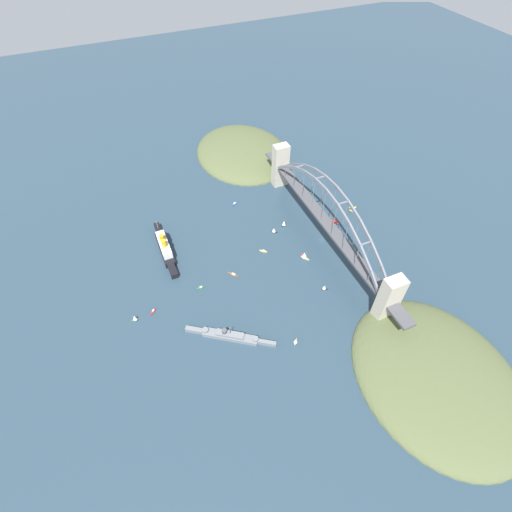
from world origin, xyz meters
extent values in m
plane|color=#283D4C|center=(0.00, 0.00, 0.00)|extent=(1400.00, 1400.00, 0.00)
cube|color=#BCB29E|center=(-109.13, 0.00, 27.61)|extent=(12.14, 18.30, 55.21)
cube|color=#BCB29E|center=(109.13, 0.00, 27.61)|extent=(12.14, 18.30, 55.21)
cube|color=#47474C|center=(0.00, 0.00, 27.39)|extent=(206.12, 12.78, 2.40)
cube|color=#47474C|center=(-127.20, 0.00, 27.39)|extent=(24.00, 12.78, 2.40)
cube|color=#47474C|center=(127.20, 0.00, 27.39)|extent=(24.00, 12.78, 2.40)
cube|color=slate|center=(-95.48, -5.75, 35.26)|extent=(23.12, 1.80, 18.30)
cube|color=slate|center=(-74.27, -5.75, 49.24)|extent=(22.82, 1.80, 15.01)
cube|color=slate|center=(-53.05, -5.75, 59.73)|extent=(22.44, 1.80, 11.70)
cube|color=slate|center=(-31.83, -5.75, 66.72)|extent=(21.99, 1.80, 8.35)
cube|color=slate|center=(-10.61, -5.75, 70.22)|extent=(21.48, 1.80, 4.94)
cube|color=slate|center=(10.61, -5.75, 70.22)|extent=(21.48, 1.80, 4.94)
cube|color=slate|center=(31.83, -5.75, 66.72)|extent=(21.99, 1.80, 8.35)
cube|color=slate|center=(53.05, -5.75, 59.73)|extent=(22.44, 1.80, 11.70)
cube|color=slate|center=(74.27, -5.75, 49.24)|extent=(22.82, 1.80, 15.01)
cube|color=slate|center=(95.48, -5.75, 35.26)|extent=(23.12, 1.80, 18.30)
cube|color=slate|center=(-95.48, 5.75, 35.26)|extent=(23.12, 1.80, 18.30)
cube|color=slate|center=(-74.27, 5.75, 49.24)|extent=(22.82, 1.80, 15.01)
cube|color=slate|center=(-53.05, 5.75, 59.73)|extent=(22.44, 1.80, 11.70)
cube|color=slate|center=(-31.83, 5.75, 66.72)|extent=(21.99, 1.80, 8.35)
cube|color=slate|center=(-10.61, 5.75, 70.22)|extent=(21.48, 1.80, 4.94)
cube|color=slate|center=(10.61, 5.75, 70.22)|extent=(21.48, 1.80, 4.94)
cube|color=slate|center=(31.83, 5.75, 66.72)|extent=(21.99, 1.80, 8.35)
cube|color=slate|center=(53.05, 5.75, 59.73)|extent=(22.44, 1.80, 11.70)
cube|color=slate|center=(74.27, 5.75, 49.24)|extent=(22.82, 1.80, 15.01)
cube|color=slate|center=(95.48, 5.75, 35.26)|extent=(23.12, 1.80, 18.30)
cube|color=slate|center=(-106.09, 0.00, 27.39)|extent=(1.40, 11.50, 1.40)
cube|color=slate|center=(-63.66, 0.00, 55.36)|extent=(1.40, 11.50, 1.40)
cube|color=slate|center=(-21.22, 0.00, 69.35)|extent=(1.40, 11.50, 1.40)
cube|color=slate|center=(21.22, 0.00, 69.35)|extent=(1.40, 11.50, 1.40)
cube|color=slate|center=(63.66, 0.00, 55.36)|extent=(1.40, 11.50, 1.40)
cube|color=slate|center=(106.09, 0.00, 27.39)|extent=(1.40, 11.50, 1.40)
cylinder|color=slate|center=(-84.87, -5.75, 35.86)|extent=(0.56, 0.56, 14.53)
cylinder|color=slate|center=(-84.87, 5.75, 35.86)|extent=(0.56, 0.56, 14.53)
cylinder|color=slate|center=(-63.66, -5.75, 41.98)|extent=(0.56, 0.56, 26.77)
cylinder|color=slate|center=(-63.66, 5.75, 41.98)|extent=(0.56, 0.56, 26.77)
cylinder|color=slate|center=(-42.44, -5.75, 46.35)|extent=(0.56, 0.56, 35.51)
cylinder|color=slate|center=(-42.44, 5.75, 46.35)|extent=(0.56, 0.56, 35.51)
cylinder|color=slate|center=(-21.22, -5.75, 48.97)|extent=(0.56, 0.56, 40.75)
cylinder|color=slate|center=(-21.22, 5.75, 48.97)|extent=(0.56, 0.56, 40.75)
cylinder|color=slate|center=(0.00, -5.75, 49.84)|extent=(0.56, 0.56, 42.50)
cylinder|color=slate|center=(0.00, 5.75, 49.84)|extent=(0.56, 0.56, 42.50)
cylinder|color=slate|center=(21.22, -5.75, 48.97)|extent=(0.56, 0.56, 40.75)
cylinder|color=slate|center=(21.22, 5.75, 48.97)|extent=(0.56, 0.56, 40.75)
cylinder|color=slate|center=(42.44, -5.75, 46.35)|extent=(0.56, 0.56, 35.51)
cylinder|color=slate|center=(42.44, 5.75, 46.35)|extent=(0.56, 0.56, 35.51)
cylinder|color=slate|center=(63.66, -5.75, 41.98)|extent=(0.56, 0.56, 26.77)
cylinder|color=slate|center=(63.66, 5.75, 41.98)|extent=(0.56, 0.56, 26.77)
cylinder|color=slate|center=(84.87, -5.75, 35.86)|extent=(0.56, 0.56, 14.53)
cylinder|color=slate|center=(84.87, 5.75, 35.86)|extent=(0.56, 0.56, 14.53)
ellipsoid|color=#515B38|center=(-176.43, -7.37, 0.00)|extent=(158.65, 130.47, 28.93)
ellipsoid|color=#756B5B|center=(-212.13, -43.24, 0.00)|extent=(55.53, 39.14, 15.91)
ellipsoid|color=#515B38|center=(190.46, 18.30, 0.00)|extent=(151.57, 124.90, 29.42)
ellipsoid|color=#756B5B|center=(156.36, -16.05, 0.00)|extent=(53.05, 37.47, 16.18)
cube|color=black|center=(51.46, 163.09, 3.14)|extent=(49.42, 11.26, 6.29)
cube|color=black|center=(84.36, 162.89, 3.14)|extent=(16.49, 6.13, 6.29)
cube|color=black|center=(18.56, 163.29, 3.14)|extent=(16.49, 7.33, 6.29)
cube|color=white|center=(51.46, 163.09, 10.03)|extent=(37.07, 9.54, 7.49)
cube|color=white|center=(61.64, 163.03, 15.38)|extent=(8.19, 8.27, 3.20)
cylinder|color=gold|center=(53.31, 163.08, 18.09)|extent=(4.93, 4.93, 8.61)
cylinder|color=gold|center=(44.98, 163.13, 18.09)|extent=(4.93, 4.93, 8.61)
cylinder|color=tan|center=(82.31, 162.90, 11.29)|extent=(0.50, 0.50, 10.00)
cube|color=slate|center=(-74.07, 136.02, 2.15)|extent=(34.59, 45.36, 4.29)
cube|color=slate|center=(-92.75, 108.79, 2.15)|extent=(12.30, 15.64, 4.29)
cube|color=slate|center=(-55.39, 163.26, 2.15)|extent=(12.89, 16.05, 4.29)
cube|color=slate|center=(-74.07, 136.02, 5.73)|extent=(19.26, 24.03, 2.87)
cylinder|color=slate|center=(-86.91, 117.30, 5.39)|extent=(5.58, 5.58, 2.20)
cylinder|color=slate|center=(-61.23, 154.75, 5.39)|extent=(5.58, 5.58, 2.20)
cylinder|color=slate|center=(-74.07, 136.02, 12.16)|extent=(0.60, 0.60, 10.00)
cylinder|color=#4C4C51|center=(-71.27, 140.11, 9.36)|extent=(4.38, 4.38, 4.40)
cylinder|color=#B7B7B2|center=(15.79, -27.07, 0.45)|extent=(3.08, 5.19, 0.90)
cylinder|color=#B7B7B2|center=(19.20, -25.46, 0.45)|extent=(3.08, 5.19, 0.90)
cylinder|color=black|center=(15.79, -27.07, 1.58)|extent=(0.14, 0.14, 1.36)
cylinder|color=black|center=(19.20, -25.46, 1.58)|extent=(0.14, 0.14, 1.36)
ellipsoid|color=#B21E19|center=(17.50, -26.27, 2.85)|extent=(4.45, 7.70, 1.17)
cylinder|color=black|center=(15.97, -23.03, 2.85)|extent=(1.35, 1.20, 1.11)
cube|color=#B21E19|center=(17.07, -25.37, 3.34)|extent=(11.07, 6.41, 0.20)
cube|color=#B21E19|center=(18.99, -29.44, 2.96)|extent=(4.40, 2.85, 0.12)
cube|color=black|center=(18.99, -29.44, 4.18)|extent=(0.58, 1.05, 1.50)
cylinder|color=#B7B7B2|center=(28.62, -58.59, 0.45)|extent=(5.14, 2.69, 0.90)
cylinder|color=#B7B7B2|center=(27.40, -55.40, 0.45)|extent=(5.14, 2.69, 0.90)
cylinder|color=black|center=(28.62, -58.59, 1.56)|extent=(0.14, 0.14, 1.32)
cylinder|color=black|center=(27.40, -55.40, 1.56)|extent=(0.14, 0.14, 1.32)
ellipsoid|color=gold|center=(28.01, -56.99, 2.84)|extent=(7.26, 3.76, 1.23)
cylinder|color=black|center=(24.94, -58.17, 2.84)|extent=(1.16, 1.38, 1.17)
cube|color=gold|center=(27.16, -57.32, 3.36)|extent=(5.64, 11.18, 0.20)
cube|color=gold|center=(31.01, -55.84, 2.96)|extent=(2.57, 4.41, 0.12)
cube|color=black|center=(31.01, -55.84, 4.20)|extent=(1.07, 0.51, 1.50)
cube|color=brown|center=(-7.73, 108.36, 0.51)|extent=(7.21, 6.30, 1.02)
cube|color=brown|center=(-3.91, 111.24, 0.51)|extent=(2.73, 2.53, 1.02)
cube|color=brown|center=(-11.54, 105.48, 0.51)|extent=(2.89, 2.74, 1.02)
cube|color=beige|center=(-8.44, 107.82, 1.64)|extent=(4.05, 3.74, 1.24)
cube|color=black|center=(-60.55, 31.49, 0.42)|extent=(3.33, 4.17, 0.84)
cube|color=black|center=(-61.87, 29.24, 0.42)|extent=(1.27, 1.48, 0.84)
cube|color=black|center=(-59.23, 33.74, 0.42)|extent=(1.39, 1.55, 0.84)
cylinder|color=tan|center=(-60.72, 31.21, 3.61)|extent=(0.16, 0.16, 5.54)
cone|color=white|center=(-60.14, 32.20, 3.33)|extent=(4.91, 4.91, 4.43)
cube|color=#234C8C|center=(94.25, 66.55, 0.47)|extent=(4.68, 6.59, 0.94)
cube|color=#234C8C|center=(96.11, 62.78, 0.47)|extent=(1.97, 2.40, 0.94)
cube|color=#234C8C|center=(92.39, 70.32, 0.47)|extent=(2.18, 2.50, 0.94)
cube|color=beige|center=(93.90, 67.25, 1.51)|extent=(2.91, 3.57, 1.15)
cube|color=gold|center=(9.40, 66.81, 0.54)|extent=(4.87, 5.23, 1.07)
cube|color=gold|center=(11.63, 69.43, 0.54)|extent=(1.95, 2.03, 1.07)
cube|color=gold|center=(7.18, 64.19, 0.54)|extent=(2.12, 2.17, 1.07)
cube|color=beige|center=(8.99, 66.32, 1.60)|extent=(2.89, 3.01, 1.06)
cube|color=#2D6B3D|center=(-11.04, 143.92, 0.61)|extent=(2.12, 4.73, 1.21)
cube|color=#2D6B3D|center=(-10.93, 147.03, 0.61)|extent=(1.13, 1.59, 1.21)
cube|color=#2D6B3D|center=(-11.14, 140.81, 0.61)|extent=(1.35, 1.60, 1.21)
cube|color=beige|center=(-11.05, 143.34, 1.79)|extent=(1.65, 2.39, 1.16)
cube|color=#B2231E|center=(-20.11, 193.21, 0.54)|extent=(4.71, 4.76, 1.08)
cube|color=#B2231E|center=(-22.32, 195.48, 0.54)|extent=(1.87, 1.88, 1.08)
cube|color=#B2231E|center=(-17.90, 190.95, 0.54)|extent=(2.03, 2.03, 1.08)
cube|color=beige|center=(-19.70, 192.79, 1.69)|extent=(2.77, 2.79, 1.23)
cube|color=black|center=(37.42, 28.11, 0.44)|extent=(4.33, 4.85, 0.88)
cube|color=black|center=(39.21, 25.69, 0.44)|extent=(1.64, 1.76, 0.88)
cube|color=black|center=(35.63, 30.54, 0.44)|extent=(1.78, 1.87, 0.88)
cylinder|color=tan|center=(37.65, 27.81, 4.65)|extent=(0.16, 0.16, 7.55)
cone|color=white|center=(36.86, 28.87, 4.27)|extent=(5.79, 5.79, 6.04)
cube|color=black|center=(31.37, 43.20, 0.38)|extent=(4.13, 4.44, 0.75)
cube|color=black|center=(29.48, 40.97, 0.38)|extent=(1.52, 1.61, 0.75)
cube|color=black|center=(33.27, 45.43, 0.38)|extent=(1.64, 1.70, 0.75)
cylinder|color=tan|center=(31.14, 42.92, 3.72)|extent=(0.16, 0.16, 5.95)
cone|color=white|center=(31.97, 43.90, 3.43)|extent=(5.68, 5.68, 4.76)
cube|color=#2D6B3D|center=(-22.44, 211.00, 0.50)|extent=(2.22, 4.30, 0.99)
cube|color=#2D6B3D|center=(-22.20, 213.75, 0.50)|extent=(0.96, 1.45, 0.99)
cube|color=#2D6B3D|center=(-22.69, 208.24, 0.50)|extent=(1.12, 1.47, 0.99)
cylinder|color=tan|center=(-22.41, 211.34, 4.69)|extent=(0.16, 0.16, 7.40)
cone|color=white|center=(-22.52, 210.14, 4.32)|extent=(4.13, 4.13, 5.92)
cube|color=gold|center=(-17.00, 30.28, 0.46)|extent=(6.27, 5.17, 0.91)
cube|color=gold|center=(-20.33, 28.20, 0.46)|extent=(2.24, 1.96, 0.91)
cube|color=gold|center=(-13.68, 32.35, 0.46)|extent=(2.36, 2.15, 0.91)
cylinder|color=tan|center=(-17.42, 30.02, 5.23)|extent=(0.16, 0.16, 8.63)
cone|color=white|center=(-15.96, 30.93, 4.80)|extent=(7.42, 7.42, 6.91)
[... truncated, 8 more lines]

